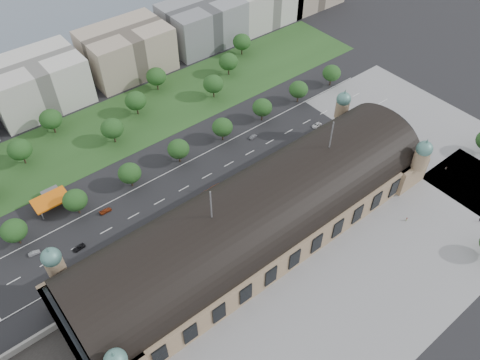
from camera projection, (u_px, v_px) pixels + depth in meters
ground at (257, 235)px, 178.96m from camera, size 900.00×900.00×0.00m
station at (257, 218)px, 171.66m from camera, size 150.00×48.40×44.30m
plaza_south at (362, 300)px, 159.21m from camera, size 190.00×48.00×0.12m
plaza_east at (420, 129)px, 224.32m from camera, size 56.00×100.00×0.12m
road_slab at (159, 202)px, 191.01m from camera, size 260.00×26.00×0.10m
grass_belt at (107, 130)px, 223.40m from camera, size 300.00×45.00×0.10m
petrol_station at (51, 197)px, 188.96m from camera, size 14.00×13.00×5.05m
office_3 at (37, 83)px, 230.23m from camera, size 45.00×32.00×24.00m
office_4 at (127, 51)px, 252.25m from camera, size 45.00×32.00×24.00m
office_5 at (202, 23)px, 274.27m from camera, size 45.00×32.00×24.00m
office_6 at (260, 2)px, 294.09m from camera, size 45.00×32.00×24.00m
tree_row_2 at (14, 231)px, 171.07m from camera, size 9.60×9.60×11.52m
tree_row_3 at (75, 200)px, 181.64m from camera, size 9.60×9.60×11.52m
tree_row_4 at (130, 173)px, 192.21m from camera, size 9.60×9.60×11.52m
tree_row_5 at (178, 149)px, 202.78m from camera, size 9.60×9.60×11.52m
tree_row_6 at (222, 127)px, 213.35m from camera, size 9.60×9.60×11.52m
tree_row_7 at (262, 107)px, 223.91m from camera, size 9.60×9.60×11.52m
tree_row_8 at (299, 89)px, 234.48m from camera, size 9.60×9.60×11.52m
tree_row_9 at (332, 73)px, 245.05m from camera, size 9.60×9.60×11.52m
tree_belt_4 at (20, 149)px, 201.61m from camera, size 10.40×10.40×12.48m
tree_belt_5 at (51, 119)px, 216.56m from camera, size 10.40×10.40×12.48m
tree_belt_6 at (112, 128)px, 211.76m from camera, size 10.40×10.40×12.48m
tree_belt_7 at (136, 101)px, 226.71m from camera, size 10.40×10.40×12.48m
tree_belt_8 at (156, 76)px, 241.67m from camera, size 10.40×10.40×12.48m
tree_belt_9 at (213, 84)px, 236.86m from camera, size 10.40×10.40×12.48m
tree_belt_10 at (228, 62)px, 251.81m from camera, size 10.40×10.40×12.48m
tree_belt_11 at (242, 42)px, 266.77m from camera, size 10.40×10.40×12.48m
traffic_car_1 at (34, 253)px, 172.22m from camera, size 4.24×1.94×1.35m
traffic_car_2 at (79, 248)px, 174.00m from camera, size 4.85×2.58×1.30m
traffic_car_3 at (105, 211)px, 186.64m from camera, size 4.91×2.00×1.42m
traffic_car_5 at (253, 137)px, 218.99m from camera, size 4.37×1.97×1.39m
traffic_car_6 at (316, 125)px, 225.07m from camera, size 5.32×2.60×1.45m
parked_car_0 at (52, 292)px, 160.57m from camera, size 4.35×3.15×1.37m
parked_car_1 at (83, 274)px, 165.90m from camera, size 5.74×4.19×1.45m
parked_car_2 at (121, 262)px, 169.38m from camera, size 4.75×4.21×1.32m
parked_car_3 at (151, 235)px, 178.11m from camera, size 5.05×4.09×1.62m
parked_car_4 at (97, 265)px, 168.29m from camera, size 5.26×3.74×1.65m
parked_car_5 at (121, 252)px, 172.61m from camera, size 5.37×3.99×1.35m
parked_car_6 at (158, 230)px, 179.50m from camera, size 6.07×4.29×1.63m
bus_west at (212, 191)px, 193.10m from camera, size 10.50×2.60×2.92m
bus_mid at (260, 167)px, 203.46m from camera, size 11.46×3.09×3.16m
bus_east at (240, 178)px, 198.59m from camera, size 11.71×3.12×3.24m
pedestrian_0 at (407, 219)px, 183.31m from camera, size 0.94×0.60×1.82m
pedestrian_2 at (446, 168)px, 203.70m from camera, size 1.04×1.06×1.94m
pedestrian_4 at (479, 220)px, 182.93m from camera, size 1.31×1.17×1.91m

